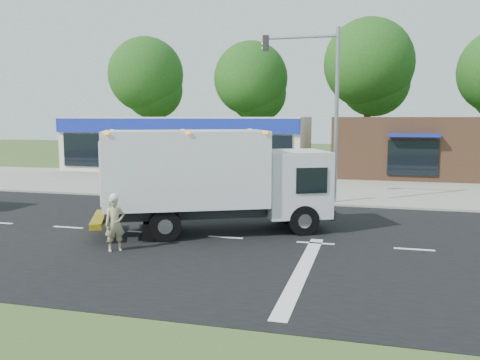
{
  "coord_description": "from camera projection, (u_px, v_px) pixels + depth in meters",
  "views": [
    {
      "loc": [
        4.76,
        -15.92,
        4.04
      ],
      "look_at": [
        -0.05,
        2.07,
        1.7
      ],
      "focal_mm": 38.0,
      "sensor_mm": 36.0,
      "label": 1
    }
  ],
  "objects": [
    {
      "name": "ground",
      "position": [
        226.0,
        238.0,
        16.98
      ],
      "size": [
        120.0,
        120.0,
        0.0
      ],
      "primitive_type": "plane",
      "color": "#385123",
      "rests_on": "ground"
    },
    {
      "name": "road_asphalt",
      "position": [
        226.0,
        238.0,
        16.98
      ],
      "size": [
        60.0,
        14.0,
        0.02
      ],
      "primitive_type": "cube",
      "color": "black",
      "rests_on": "ground"
    },
    {
      "name": "sidewalk",
      "position": [
        273.0,
        198.0,
        24.84
      ],
      "size": [
        60.0,
        2.4,
        0.12
      ],
      "primitive_type": "cube",
      "color": "gray",
      "rests_on": "ground"
    },
    {
      "name": "parking_apron",
      "position": [
        292.0,
        184.0,
        30.4
      ],
      "size": [
        60.0,
        9.0,
        0.02
      ],
      "primitive_type": "cube",
      "color": "gray",
      "rests_on": "ground"
    },
    {
      "name": "lane_markings",
      "position": [
        256.0,
        250.0,
        15.34
      ],
      "size": [
        55.2,
        7.0,
        0.01
      ],
      "color": "silver",
      "rests_on": "road_asphalt"
    },
    {
      "name": "ems_box_truck",
      "position": [
        211.0,
        174.0,
        17.57
      ],
      "size": [
        8.35,
        5.67,
        3.58
      ],
      "rotation": [
        0.0,
        0.0,
        0.44
      ],
      "color": "black",
      "rests_on": "ground"
    },
    {
      "name": "emergency_worker",
      "position": [
        115.0,
        223.0,
        15.21
      ],
      "size": [
        0.71,
        0.7,
        1.76
      ],
      "rotation": [
        0.0,
        0.0,
        0.73
      ],
      "color": "tan",
      "rests_on": "ground"
    },
    {
      "name": "retail_strip_mall",
      "position": [
        186.0,
        144.0,
        38.14
      ],
      "size": [
        18.0,
        6.2,
        4.0
      ],
      "color": "beige",
      "rests_on": "ground"
    },
    {
      "name": "brown_storefront",
      "position": [
        410.0,
        147.0,
        34.09
      ],
      "size": [
        10.0,
        6.7,
        4.0
      ],
      "color": "#382316",
      "rests_on": "ground"
    },
    {
      "name": "traffic_signal_pole",
      "position": [
        322.0,
        97.0,
        23.05
      ],
      "size": [
        3.51,
        0.25,
        8.0
      ],
      "color": "gray",
      "rests_on": "ground"
    },
    {
      "name": "background_trees",
      "position": [
        310.0,
        77.0,
        43.28
      ],
      "size": [
        36.77,
        7.39,
        12.1
      ],
      "color": "#332114",
      "rests_on": "ground"
    }
  ]
}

